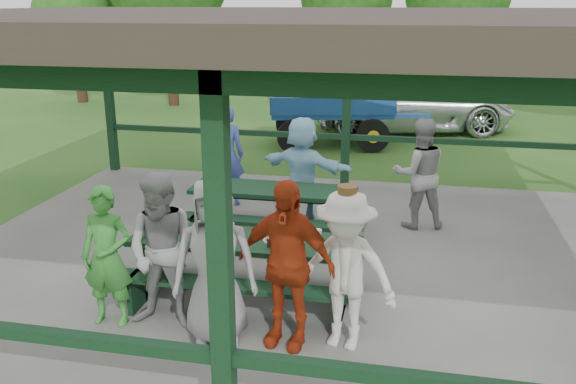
% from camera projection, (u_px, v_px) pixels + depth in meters
% --- Properties ---
extents(ground, '(90.00, 90.00, 0.00)m').
position_uv_depth(ground, '(311.00, 268.00, 8.25)').
color(ground, '#28531A').
rests_on(ground, ground).
extents(concrete_slab, '(10.00, 8.00, 0.10)m').
position_uv_depth(concrete_slab, '(311.00, 265.00, 8.23)').
color(concrete_slab, '#61615D').
rests_on(concrete_slab, ground).
extents(pavilion_structure, '(10.60, 8.60, 3.24)m').
position_uv_depth(pavilion_structure, '(314.00, 26.00, 7.30)').
color(pavilion_structure, black).
rests_on(pavilion_structure, concrete_slab).
extents(picnic_table_near, '(2.65, 1.39, 0.75)m').
position_uv_depth(picnic_table_near, '(246.00, 261.00, 7.06)').
color(picnic_table_near, black).
rests_on(picnic_table_near, concrete_slab).
extents(picnic_table_far, '(2.40, 1.39, 0.75)m').
position_uv_depth(picnic_table_far, '(274.00, 206.00, 8.96)').
color(picnic_table_far, black).
rests_on(picnic_table_far, concrete_slab).
extents(table_setting, '(2.32, 0.45, 0.10)m').
position_uv_depth(table_setting, '(243.00, 235.00, 7.01)').
color(table_setting, white).
rests_on(table_setting, picnic_table_near).
extents(contestant_green, '(0.58, 0.39, 1.54)m').
position_uv_depth(contestant_green, '(107.00, 257.00, 6.44)').
color(contestant_green, '#388C33').
rests_on(contestant_green, concrete_slab).
extents(contestant_grey_left, '(0.83, 0.65, 1.70)m').
position_uv_depth(contestant_grey_left, '(165.00, 252.00, 6.36)').
color(contestant_grey_left, gray).
rests_on(contestant_grey_left, concrete_slab).
extents(contestant_grey_mid, '(0.96, 0.76, 1.73)m').
position_uv_depth(contestant_grey_mid, '(215.00, 262.00, 6.08)').
color(contestant_grey_mid, '#949396').
rests_on(contestant_grey_mid, concrete_slab).
extents(contestant_red, '(1.08, 0.61, 1.74)m').
position_uv_depth(contestant_red, '(286.00, 264.00, 6.02)').
color(contestant_red, '#A22F12').
rests_on(contestant_red, concrete_slab).
extents(contestant_white_fedora, '(1.16, 0.81, 1.70)m').
position_uv_depth(contestant_white_fedora, '(345.00, 271.00, 5.98)').
color(contestant_white_fedora, silver).
rests_on(contestant_white_fedora, concrete_slab).
extents(spectator_lblue, '(1.64, 0.98, 1.68)m').
position_uv_depth(spectator_lblue, '(302.00, 170.00, 9.48)').
color(spectator_lblue, '#9BD3EF').
rests_on(spectator_lblue, concrete_slab).
extents(spectator_blue, '(0.73, 0.59, 1.74)m').
position_uv_depth(spectator_blue, '(226.00, 155.00, 10.25)').
color(spectator_blue, '#3F50A5').
rests_on(spectator_blue, concrete_slab).
extents(spectator_grey, '(0.96, 0.82, 1.70)m').
position_uv_depth(spectator_grey, '(420.00, 173.00, 9.24)').
color(spectator_grey, gray).
rests_on(spectator_grey, concrete_slab).
extents(pickup_truck, '(5.95, 3.88, 1.52)m').
position_uv_depth(pickup_truck, '(412.00, 103.00, 16.82)').
color(pickup_truck, silver).
rests_on(pickup_truck, ground).
extents(farm_trailer, '(4.06, 2.34, 1.41)m').
position_uv_depth(farm_trailer, '(330.00, 118.00, 15.06)').
color(farm_trailer, navy).
rests_on(farm_trailer, ground).
extents(tree_edge_left, '(2.80, 2.80, 4.38)m').
position_uv_depth(tree_edge_left, '(74.00, 16.00, 20.89)').
color(tree_edge_left, '#311C13').
rests_on(tree_edge_left, ground).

